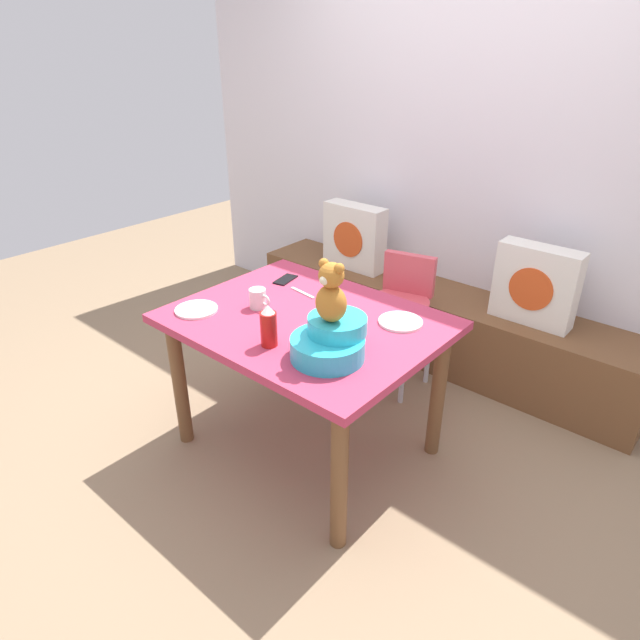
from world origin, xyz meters
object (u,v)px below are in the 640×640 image
Objects in this scene: highchair at (400,306)px; teddy_bear at (331,293)px; infant_seat_teal at (331,340)px; pillow_floral_left at (354,237)px; dinner_plate_near at (400,322)px; dinner_plate_far at (196,310)px; pillow_floral_right at (536,285)px; coffee_mug at (258,299)px; dining_table at (306,338)px; cell_phone at (285,280)px; ketchup_bottle at (269,327)px.

teddy_bear is at bearing -73.63° from highchair.
teddy_bear is at bearing -90.00° from infant_seat_teal.
pillow_floral_left is 0.79m from highchair.
dinner_plate_near and dinner_plate_far have the same top height.
highchair is (-0.60, -0.42, -0.16)m from pillow_floral_right.
dinner_plate_far is (-0.74, -0.10, -0.27)m from teddy_bear.
infant_seat_teal is 0.56m from coffee_mug.
dining_table is 0.29m from coffee_mug.
infant_seat_teal is (0.94, -1.38, 0.13)m from pillow_floral_left.
teddy_bear is 0.60m from coffee_mug.
pillow_floral_right is 1.37m from cell_phone.
pillow_floral_left reaches higher than cell_phone.
pillow_floral_left is 1.71m from teddy_bear.
highchair is at bearing -145.07° from pillow_floral_right.
coffee_mug is at bearing -79.49° from cell_phone.
highchair is (0.02, 0.78, -0.11)m from dining_table.
cell_phone is at bearing 128.37° from ketchup_bottle.
dinner_plate_far is at bearing -146.77° from dinner_plate_near.
pillow_floral_left reaches higher than coffee_mug.
coffee_mug is at bearing 167.75° from infant_seat_teal.
teddy_bear is 1.25× the size of dinner_plate_far.
pillow_floral_left reaches higher than dining_table.
dinner_plate_near reaches higher than cell_phone.
dining_table is at bearing -117.05° from pillow_floral_right.
infant_seat_teal is at bearing -31.52° from dining_table.
coffee_mug is (-0.29, 0.22, -0.04)m from ketchup_bottle.
highchair reaches higher than dinner_plate_far.
coffee_mug is at bearing -106.95° from highchair.
highchair reaches higher than cell_phone.
pillow_floral_right is (1.25, 0.00, 0.00)m from pillow_floral_left.
teddy_bear is (0.94, -1.39, 0.34)m from pillow_floral_left.
pillow_floral_left is 0.98m from cell_phone.
coffee_mug is at bearing -124.02° from pillow_floral_right.
infant_seat_teal is at bearing -55.84° from pillow_floral_left.
coffee_mug is 0.35m from cell_phone.
teddy_bear is 1.25× the size of dinner_plate_near.
highchair is at bearing 106.38° from infant_seat_teal.
pillow_floral_left reaches higher than dinner_plate_far.
pillow_floral_right is at bearing 77.35° from teddy_bear.
pillow_floral_left is 3.67× the size of coffee_mug.
ketchup_bottle is (0.05, -0.28, 0.19)m from dining_table.
dinner_plate_near is at bearing -43.92° from pillow_floral_left.
highchair is at bearing 106.37° from teddy_bear.
pillow_floral_left is 1.33m from coffee_mug.
pillow_floral_left reaches higher than highchair.
pillow_floral_right is 1.33× the size of infant_seat_teal.
cell_phone is (0.26, -0.94, 0.06)m from pillow_floral_left.
ketchup_bottle is 1.54× the size of coffee_mug.
pillow_floral_right reaches higher than dinner_plate_near.
pillow_floral_right is 1.35m from dining_table.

